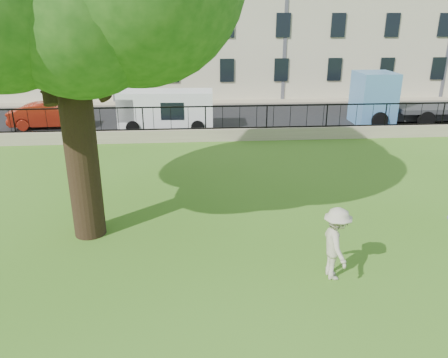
{
  "coord_description": "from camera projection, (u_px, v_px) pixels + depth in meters",
  "views": [
    {
      "loc": [
        -0.74,
        -8.82,
        5.74
      ],
      "look_at": [
        0.23,
        3.5,
        1.14
      ],
      "focal_mm": 35.0,
      "sensor_mm": 36.0,
      "label": 1
    }
  ],
  "objects": [
    {
      "name": "ground",
      "position": [
        226.0,
        276.0,
        10.3
      ],
      "size": [
        120.0,
        120.0,
        0.0
      ],
      "primitive_type": "plane",
      "color": "#3E721B",
      "rests_on": "ground"
    },
    {
      "name": "retaining_wall",
      "position": [
        206.0,
        135.0,
        21.4
      ],
      "size": [
        50.0,
        0.4,
        0.6
      ],
      "primitive_type": "cube",
      "color": "gray",
      "rests_on": "ground"
    },
    {
      "name": "iron_railing",
      "position": [
        206.0,
        118.0,
        21.11
      ],
      "size": [
        50.0,
        0.05,
        1.13
      ],
      "color": "black",
      "rests_on": "retaining_wall"
    },
    {
      "name": "street",
      "position": [
        203.0,
        120.0,
        25.9
      ],
      "size": [
        60.0,
        9.0,
        0.01
      ],
      "primitive_type": "cube",
      "color": "black",
      "rests_on": "ground"
    },
    {
      "name": "sidewalk",
      "position": [
        200.0,
        103.0,
        30.74
      ],
      "size": [
        60.0,
        1.4,
        0.12
      ],
      "primitive_type": "cube",
      "color": "gray",
      "rests_on": "ground"
    },
    {
      "name": "building_row",
      "position": [
        197.0,
        1.0,
        33.64
      ],
      "size": [
        56.4,
        10.4,
        13.8
      ],
      "color": "beige",
      "rests_on": "ground"
    },
    {
      "name": "man",
      "position": [
        336.0,
        244.0,
        9.96
      ],
      "size": [
        0.66,
        1.13,
        1.75
      ],
      "primitive_type": "imported",
      "rotation": [
        0.0,
        0.0,
        1.58
      ],
      "color": "beige",
      "rests_on": "ground"
    },
    {
      "name": "red_sedan",
      "position": [
        49.0,
        115.0,
        23.83
      ],
      "size": [
        4.21,
        1.67,
        1.36
      ],
      "primitive_type": "imported",
      "rotation": [
        0.0,
        0.0,
        1.63
      ],
      "color": "#AF2815",
      "rests_on": "street"
    },
    {
      "name": "white_van",
      "position": [
        166.0,
        110.0,
        23.33
      ],
      "size": [
        5.03,
        2.15,
        2.08
      ],
      "primitive_type": "cube",
      "rotation": [
        0.0,
        0.0,
        -0.04
      ],
      "color": "white",
      "rests_on": "street"
    },
    {
      "name": "blue_truck",
      "position": [
        415.0,
        98.0,
        24.68
      ],
      "size": [
        6.9,
        2.53,
        2.88
      ],
      "primitive_type": "cube",
      "rotation": [
        0.0,
        0.0,
        -0.01
      ],
      "color": "#568DCA",
      "rests_on": "street"
    }
  ]
}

